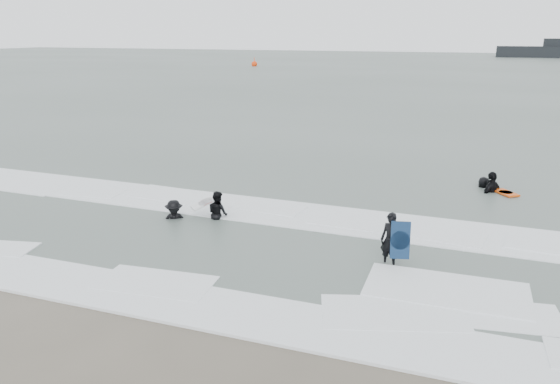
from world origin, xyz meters
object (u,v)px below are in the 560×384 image
(surfer_wading, at_px, (218,219))
(surfer_breaker, at_px, (175,221))
(buoy, at_px, (254,64))
(surfer_centre, at_px, (389,266))
(surfer_right_near, at_px, (491,193))
(surfer_right_far, at_px, (483,188))

(surfer_wading, xyz_separation_m, surfer_breaker, (-1.25, -0.64, 0.00))
(buoy, bearing_deg, surfer_centre, -64.09)
(surfer_right_near, relative_size, buoy, 1.20)
(surfer_centre, relative_size, surfer_wading, 0.99)
(surfer_breaker, bearing_deg, surfer_centre, -39.06)
(surfer_wading, distance_m, surfer_right_near, 10.47)
(surfer_wading, height_order, surfer_breaker, surfer_breaker)
(surfer_centre, relative_size, surfer_right_near, 0.75)
(surfer_wading, bearing_deg, buoy, -37.84)
(surfer_centre, relative_size, buoy, 0.89)
(surfer_right_near, bearing_deg, buoy, -118.23)
(surfer_wading, relative_size, surfer_right_far, 0.93)
(surfer_breaker, bearing_deg, surfer_wading, -3.06)
(surfer_right_far, xyz_separation_m, buoy, (-39.31, 67.89, 0.42))
(surfer_right_far, bearing_deg, surfer_right_near, 110.55)
(surfer_centre, height_order, surfer_right_near, surfer_right_near)
(surfer_right_near, bearing_deg, surfer_centre, 15.14)
(surfer_breaker, distance_m, buoy, 81.25)
(surfer_wading, xyz_separation_m, surfer_right_near, (8.28, 6.41, 0.00))
(surfer_breaker, relative_size, buoy, 0.93)
(surfer_centre, bearing_deg, surfer_wading, 178.91)
(surfer_right_far, bearing_deg, buoy, -69.04)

